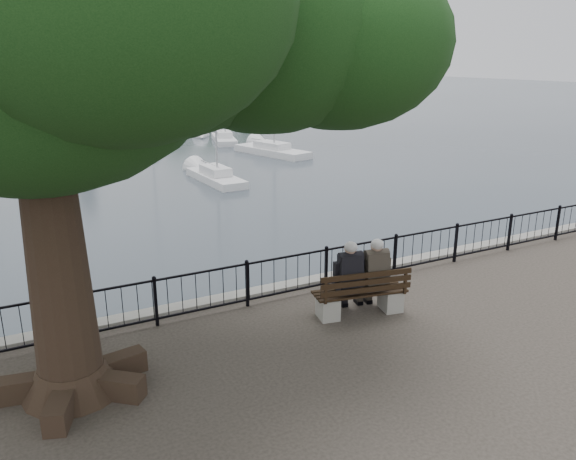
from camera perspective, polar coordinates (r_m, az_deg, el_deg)
harbor at (r=13.44m, az=-1.00°, el=-8.02°), size 260.00×260.00×1.20m
railing at (r=12.60m, az=-0.00°, el=-4.53°), size 22.06×0.06×1.00m
bench at (r=11.97m, az=7.41°, el=-6.90°), size 2.07×0.97×1.05m
person_left at (r=11.80m, az=5.98°, el=-5.09°), size 0.57×0.88×1.67m
person_right at (r=12.02m, az=8.55°, el=-4.76°), size 0.57×0.88×1.67m
tree at (r=8.96m, az=-19.61°, el=20.38°), size 10.92×7.62×8.92m
lion_monument at (r=58.41m, az=-20.75°, el=12.24°), size 6.14×6.14×9.03m
sailboat_b at (r=32.03m, az=-24.63°, el=5.12°), size 2.87×6.23×13.92m
sailboat_c at (r=29.51m, az=-7.36°, el=5.51°), size 1.61×5.06×10.43m
sailboat_d at (r=37.57m, az=-1.63°, el=8.12°), size 3.23×6.19×10.66m
sailboat_f at (r=39.57m, az=-13.72°, el=8.10°), size 2.90×4.86×9.27m
sailboat_g at (r=43.62m, az=-6.51°, el=9.29°), size 2.74×5.41×10.41m
far_shore at (r=92.69m, az=-8.41°, el=15.64°), size 30.00×8.60×9.18m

